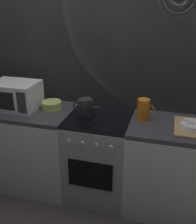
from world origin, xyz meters
TOP-DOWN VIEW (x-y plane):
  - ground_plane at (0.00, 0.00)m, footprint 8.00×8.00m
  - back_wall at (0.00, 0.32)m, footprint 3.60×0.05m
  - counter_left at (-0.90, 0.00)m, footprint 1.20×0.60m
  - stove_unit at (-0.00, -0.00)m, footprint 0.60×0.63m
  - counter_right at (0.90, 0.00)m, footprint 1.20×0.60m
  - microwave at (-0.87, 0.00)m, footprint 0.46×0.35m
  - kettle at (-0.14, 0.01)m, footprint 0.28×0.15m
  - mixing_bowl at (-0.51, 0.07)m, footprint 0.20×0.20m
  - pitcher at (0.41, 0.06)m, footprint 0.16×0.11m
  - dish_pile at (0.84, -0.03)m, footprint 0.30×0.40m

SIDE VIEW (x-z plane):
  - ground_plane at x=0.00m, z-range 0.00..0.00m
  - stove_unit at x=0.00m, z-range 0.00..0.90m
  - counter_left at x=-0.90m, z-range 0.00..0.90m
  - counter_right at x=0.90m, z-range 0.00..0.90m
  - dish_pile at x=0.84m, z-range 0.89..0.96m
  - mixing_bowl at x=-0.51m, z-range 0.90..0.98m
  - kettle at x=-0.14m, z-range 0.90..1.06m
  - pitcher at x=0.41m, z-range 0.90..1.10m
  - microwave at x=-0.87m, z-range 0.90..1.17m
  - back_wall at x=0.00m, z-range 0.00..2.40m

